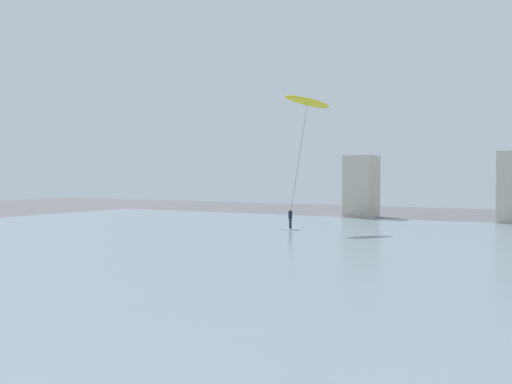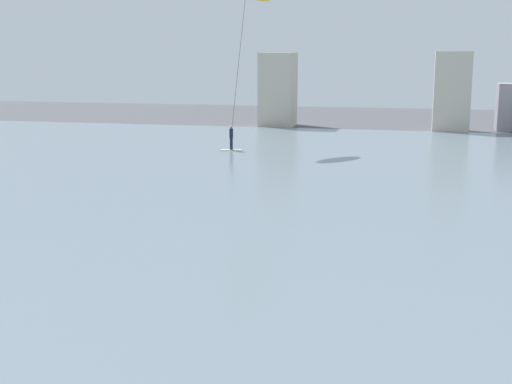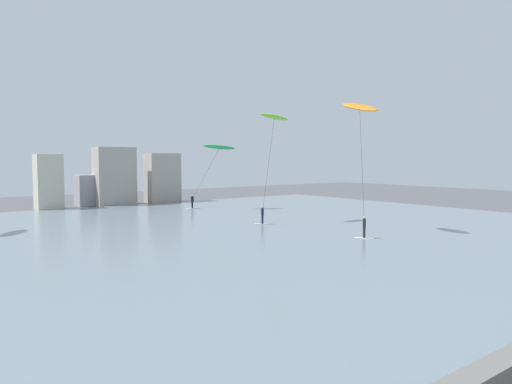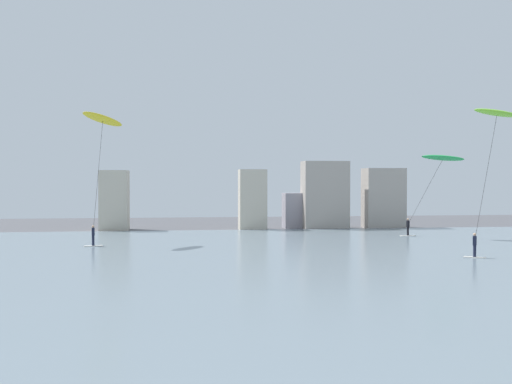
# 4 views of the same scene
# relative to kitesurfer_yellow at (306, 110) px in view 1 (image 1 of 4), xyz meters

# --- Properties ---
(water_bay) EXTENTS (84.00, 52.00, 0.10)m
(water_bay) POSITION_rel_kitesurfer_yellow_xyz_m (10.71, -13.46, -9.56)
(water_bay) COLOR slate
(water_bay) RESTS_ON ground
(kitesurfer_yellow) EXTENTS (3.57, 4.04, 10.86)m
(kitesurfer_yellow) POSITION_rel_kitesurfer_yellow_xyz_m (0.00, 0.00, 0.00)
(kitesurfer_yellow) COLOR silver
(kitesurfer_yellow) RESTS_ON water_bay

